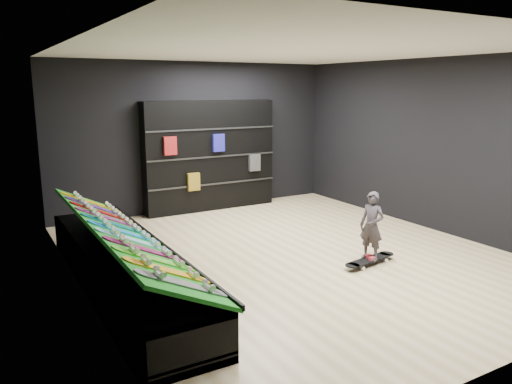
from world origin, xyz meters
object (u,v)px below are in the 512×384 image
display_rack (122,270)px  back_shelving (210,156)px  floor_skateboard (370,262)px  child (371,239)px

display_rack → back_shelving: (2.76, 3.32, 0.87)m
display_rack → floor_skateboard: bearing=-15.0°
child → back_shelving: bearing=169.2°
floor_skateboard → back_shelving: bearing=87.9°
display_rack → floor_skateboard: size_ratio=4.59×
back_shelving → floor_skateboard: back_shelving is taller
back_shelving → child: bearing=-82.6°
floor_skateboard → child: child is taller
display_rack → back_shelving: bearing=50.3°
display_rack → back_shelving: 4.40m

